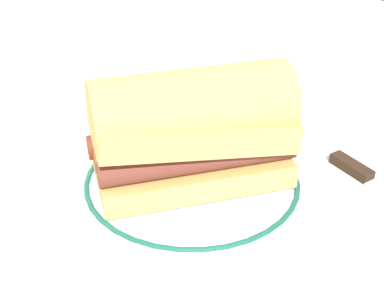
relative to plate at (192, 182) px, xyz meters
The scene contains 5 objects.
ground_plane 0.02m from the plate, 57.91° to the right, with size 1.50×1.50×0.00m, color beige.
plate is the anchor object (origin of this frame).
sausage_sandwich 0.07m from the plate, 148.39° to the right, with size 0.23×0.17×0.12m.
drinking_glass 0.22m from the plate, 22.71° to the left, with size 0.07×0.07×0.09m.
butter_knife 0.20m from the plate, 36.82° to the right, with size 0.03×0.15×0.01m.
Camera 1 is at (-0.31, -0.37, 0.35)m, focal length 50.97 mm.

